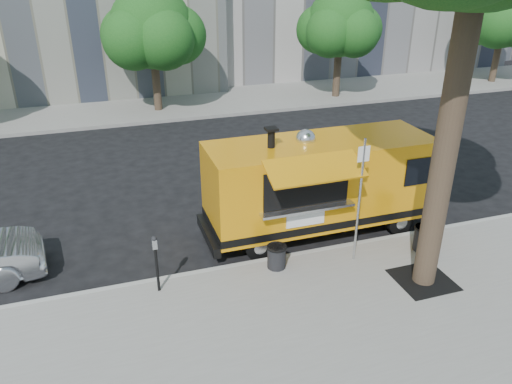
% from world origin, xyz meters
% --- Properties ---
extents(ground, '(120.00, 120.00, 0.00)m').
position_xyz_m(ground, '(0.00, 0.00, 0.00)').
color(ground, black).
rests_on(ground, ground).
extents(sidewalk, '(60.00, 6.00, 0.15)m').
position_xyz_m(sidewalk, '(0.00, -4.00, 0.07)').
color(sidewalk, gray).
rests_on(sidewalk, ground).
extents(curb, '(60.00, 0.14, 0.16)m').
position_xyz_m(curb, '(0.00, -0.93, 0.07)').
color(curb, '#999993').
rests_on(curb, ground).
extents(far_sidewalk, '(60.00, 5.00, 0.15)m').
position_xyz_m(far_sidewalk, '(0.00, 13.50, 0.07)').
color(far_sidewalk, gray).
rests_on(far_sidewalk, ground).
extents(tree_well, '(1.20, 1.20, 0.02)m').
position_xyz_m(tree_well, '(2.60, -2.80, 0.15)').
color(tree_well, black).
rests_on(tree_well, sidewalk).
extents(far_tree_b, '(3.60, 3.60, 5.50)m').
position_xyz_m(far_tree_b, '(-1.00, 12.70, 3.83)').
color(far_tree_b, '#33261C').
rests_on(far_tree_b, far_sidewalk).
extents(far_tree_c, '(3.24, 3.24, 5.21)m').
position_xyz_m(far_tree_c, '(8.00, 12.40, 3.72)').
color(far_tree_c, '#33261C').
rests_on(far_tree_c, far_sidewalk).
extents(far_tree_d, '(3.78, 3.78, 5.64)m').
position_xyz_m(far_tree_d, '(18.00, 12.60, 3.89)').
color(far_tree_d, '#33261C').
rests_on(far_tree_d, far_sidewalk).
extents(sign_post, '(0.28, 0.06, 3.00)m').
position_xyz_m(sign_post, '(1.55, -1.55, 1.85)').
color(sign_post, silver).
rests_on(sign_post, sidewalk).
extents(parking_meter, '(0.11, 0.11, 1.33)m').
position_xyz_m(parking_meter, '(-3.00, -1.35, 0.98)').
color(parking_meter, black).
rests_on(parking_meter, sidewalk).
extents(food_truck, '(6.07, 2.79, 2.97)m').
position_xyz_m(food_truck, '(1.37, 0.17, 1.40)').
color(food_truck, orange).
rests_on(food_truck, ground).
extents(trash_bin_left, '(0.52, 0.52, 0.63)m').
position_xyz_m(trash_bin_left, '(3.35, -1.69, 0.48)').
color(trash_bin_left, black).
rests_on(trash_bin_left, sidewalk).
extents(trash_bin_right, '(0.46, 0.46, 0.55)m').
position_xyz_m(trash_bin_right, '(-0.30, -1.30, 0.45)').
color(trash_bin_right, black).
rests_on(trash_bin_right, sidewalk).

